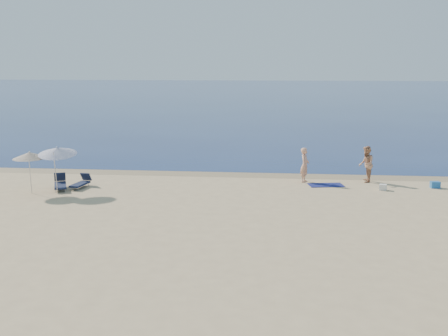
% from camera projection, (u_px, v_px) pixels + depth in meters
% --- Properties ---
extents(sea, '(240.00, 160.00, 0.01)m').
position_uv_depth(sea, '(279.00, 94.00, 109.53)').
color(sea, '#0D1E50').
rests_on(sea, ground).
extents(wet_sand_strip, '(240.00, 1.60, 0.00)m').
position_uv_depth(wet_sand_strip, '(269.00, 175.00, 30.76)').
color(wet_sand_strip, '#847254').
rests_on(wet_sand_strip, ground).
extents(person_left, '(0.59, 0.74, 1.79)m').
position_uv_depth(person_left, '(305.00, 165.00, 28.84)').
color(person_left, tan).
rests_on(person_left, ground).
extents(person_right, '(0.79, 0.97, 1.87)m').
position_uv_depth(person_right, '(366.00, 164.00, 28.86)').
color(person_right, tan).
rests_on(person_right, ground).
extents(beach_towel, '(1.86, 1.25, 0.03)m').
position_uv_depth(beach_towel, '(326.00, 185.00, 28.23)').
color(beach_towel, '#101550').
rests_on(beach_towel, ground).
extents(white_bag, '(0.40, 0.37, 0.29)m').
position_uv_depth(white_bag, '(383.00, 187.00, 27.16)').
color(white_bag, silver).
rests_on(white_bag, ground).
extents(blue_cooler, '(0.47, 0.35, 0.32)m').
position_uv_depth(blue_cooler, '(435.00, 185.00, 27.64)').
color(blue_cooler, '#1F60AB').
rests_on(blue_cooler, ground).
extents(umbrella_near, '(2.06, 2.08, 2.36)m').
position_uv_depth(umbrella_near, '(57.00, 151.00, 26.29)').
color(umbrella_near, silver).
rests_on(umbrella_near, ground).
extents(umbrella_far, '(1.85, 1.86, 2.06)m').
position_uv_depth(umbrella_far, '(30.00, 155.00, 26.22)').
color(umbrella_far, silver).
rests_on(umbrella_far, ground).
extents(lounger_left, '(1.14, 1.75, 0.74)m').
position_uv_depth(lounger_left, '(60.00, 184.00, 27.33)').
color(lounger_left, '#151E3B').
rests_on(lounger_left, ground).
extents(lounger_right, '(0.70, 1.54, 0.66)m').
position_uv_depth(lounger_right, '(81.00, 183.00, 27.68)').
color(lounger_right, '#151E3B').
rests_on(lounger_right, ground).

